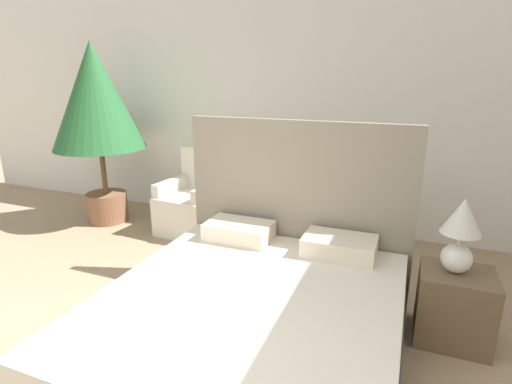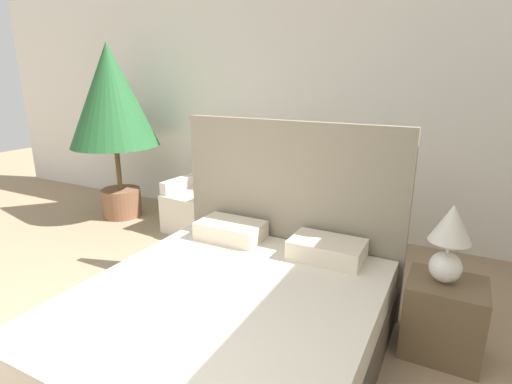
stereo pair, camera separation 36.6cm
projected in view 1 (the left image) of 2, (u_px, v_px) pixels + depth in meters
wall_back at (290, 104)px, 4.61m from camera, size 10.00×0.06×2.90m
bed at (254, 317)px, 2.53m from camera, size 1.82×2.01×1.45m
armchair_near_window_left at (192, 207)px, 4.65m from camera, size 0.69×0.72×0.94m
armchair_near_window_right at (265, 217)px, 4.33m from camera, size 0.65×0.68×0.94m
potted_palm at (96, 103)px, 4.65m from camera, size 1.07×1.07×2.15m
nightstand at (454, 306)px, 2.72m from camera, size 0.48×0.41×0.51m
table_lamp at (461, 231)px, 2.58m from camera, size 0.25×0.25×0.51m
side_table at (226, 219)px, 4.48m from camera, size 0.34×0.34×0.43m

